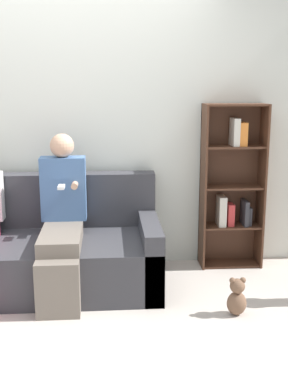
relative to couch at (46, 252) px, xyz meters
name	(u,v)px	position (x,y,z in m)	size (l,w,h in m)	color
ground_plane	(64,316)	(0.19, -0.57, -0.28)	(14.00, 14.00, 0.00)	#BCB2A8
back_wall	(69,124)	(0.19, 0.49, 0.99)	(10.00, 0.06, 2.55)	silver
couch	(46,252)	(0.00, 0.00, 0.00)	(1.83, 0.93, 0.87)	#38383D
adult_seated	(62,216)	(0.15, -0.11, 0.33)	(0.36, 0.87, 1.23)	#70665B
bookshelf	(232,185)	(1.61, 0.36, 0.46)	(0.54, 0.25, 1.45)	#4C2D1E
teddy_bear	(237,297)	(1.42, -0.64, -0.15)	(0.14, 0.12, 0.28)	brown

